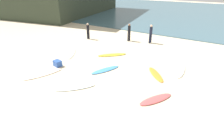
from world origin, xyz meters
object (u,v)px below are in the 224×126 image
object	(u,v)px
beachgoer_near	(151,33)
beach_cooler	(58,63)
surfboard_2	(156,74)
beachgoer_mid	(129,31)
surfboard_1	(71,53)
surfboard_3	(43,74)
surfboard_0	(75,87)
surfboard_4	(112,55)
beachgoer_far	(88,30)
surfboard_5	(180,70)
surfboard_7	(105,70)
surfboard_6	(156,99)

from	to	relation	value
beachgoer_near	beach_cooler	bearing A→B (deg)	177.47
surfboard_2	beachgoer_mid	world-z (taller)	beachgoer_mid
surfboard_1	surfboard_3	distance (m)	3.89
surfboard_0	surfboard_4	world-z (taller)	same
beachgoer_far	beach_cooler	world-z (taller)	beachgoer_far
surfboard_4	surfboard_0	bearing A→B (deg)	-34.46
surfboard_5	beachgoer_near	world-z (taller)	beachgoer_near
surfboard_1	beachgoer_mid	xyz separation A→B (m)	(2.40, 5.85, 0.95)
beachgoer_near	beachgoer_far	world-z (taller)	beachgoer_near
surfboard_7	beach_cooler	world-z (taller)	beach_cooler
surfboard_5	beachgoer_near	xyz separation A→B (m)	(-4.05, 4.69, 0.99)
beachgoer_far	beach_cooler	size ratio (longest dim) A/B	2.90
surfboard_0	surfboard_3	xyz separation A→B (m)	(-2.90, 0.10, -0.00)
surfboard_1	surfboard_2	xyz separation A→B (m)	(7.34, 0.18, -0.00)
surfboard_2	beachgoer_mid	bearing A→B (deg)	90.49
surfboard_4	beach_cooler	distance (m)	4.43
surfboard_0	surfboard_2	size ratio (longest dim) A/B	1.05
surfboard_2	surfboard_3	bearing A→B (deg)	171.59
surfboard_1	beach_cooler	bearing A→B (deg)	-103.82
surfboard_1	surfboard_7	size ratio (longest dim) A/B	1.06
surfboard_1	surfboard_5	bearing A→B (deg)	-24.51
surfboard_3	surfboard_7	size ratio (longest dim) A/B	1.13
surfboard_2	surfboard_7	bearing A→B (deg)	160.65
surfboard_0	surfboard_7	bearing A→B (deg)	-51.82
surfboard_1	beachgoer_mid	world-z (taller)	beachgoer_mid
surfboard_5	beachgoer_far	world-z (taller)	beachgoer_far
beachgoer_mid	beachgoer_near	bearing A→B (deg)	123.75
surfboard_3	surfboard_4	distance (m)	5.63
surfboard_0	beachgoer_near	xyz separation A→B (m)	(0.47, 10.19, 0.99)
beachgoer_mid	surfboard_0	bearing A→B (deg)	29.79
surfboard_7	surfboard_1	bearing A→B (deg)	-171.10
surfboard_7	beachgoer_mid	distance (m)	7.19
surfboard_4	surfboard_5	xyz separation A→B (m)	(5.44, 0.12, -0.00)
surfboard_1	beachgoer_mid	size ratio (longest dim) A/B	1.32
surfboard_7	surfboard_0	bearing A→B (deg)	-70.80
surfboard_6	beach_cooler	distance (m)	7.38
surfboard_4	beachgoer_far	world-z (taller)	beachgoer_far
surfboard_2	surfboard_6	bearing A→B (deg)	-110.68
surfboard_2	surfboard_3	size ratio (longest dim) A/B	0.86
surfboard_3	surfboard_6	size ratio (longest dim) A/B	1.24
beachgoer_far	surfboard_4	bearing A→B (deg)	-22.47
surfboard_6	beachgoer_mid	distance (m)	10.24
beachgoer_near	surfboard_1	bearing A→B (deg)	164.65
surfboard_1	surfboard_6	world-z (taller)	surfboard_6
surfboard_1	beachgoer_near	distance (m)	7.85
surfboard_7	beachgoer_mid	xyz separation A→B (m)	(-1.80, 6.89, 0.95)
surfboard_3	beach_cooler	world-z (taller)	beach_cooler
surfboard_6	surfboard_4	bearing A→B (deg)	171.91
beachgoer_near	surfboard_6	bearing A→B (deg)	-136.78
surfboard_3	beachgoer_far	size ratio (longest dim) A/B	1.47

